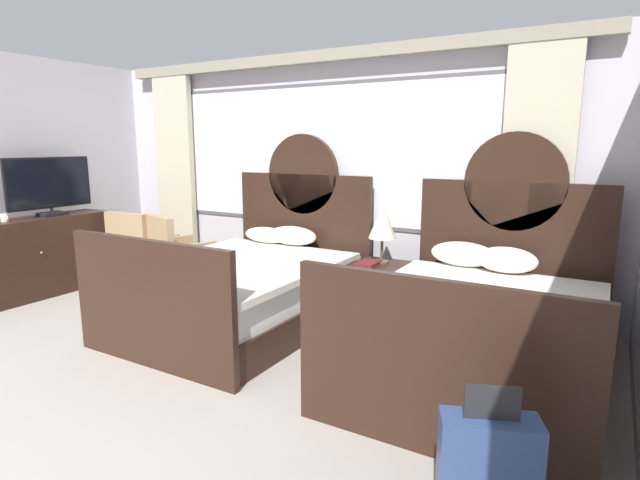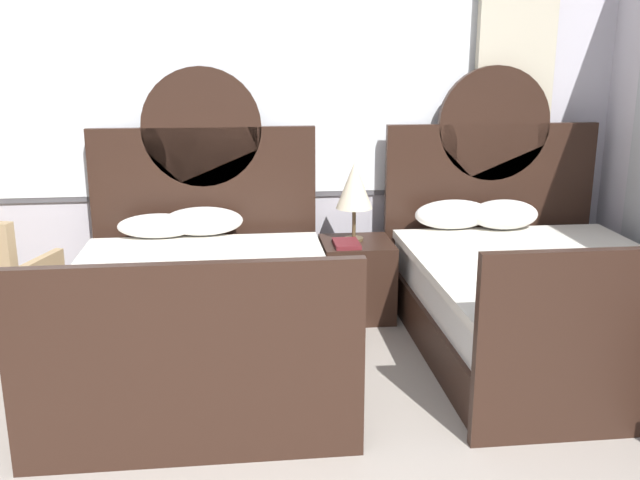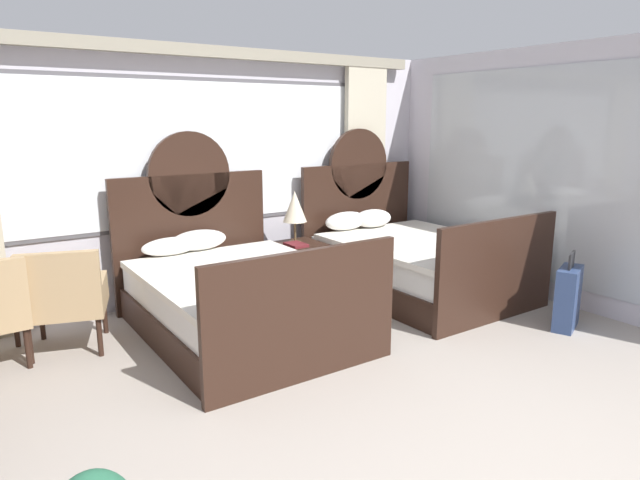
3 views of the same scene
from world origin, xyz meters
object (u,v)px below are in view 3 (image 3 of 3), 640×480
Objects in this scene: armchair_by_window_left at (65,297)px; suitcase_on_floor at (568,298)px; bed_near_mirror at (413,260)px; bed_near_window at (237,295)px; table_lamp_on_nightstand at (295,207)px; nightstand_between_beds at (299,268)px; book_on_nightstand at (296,245)px.

suitcase_on_floor is at bearing -27.45° from armchair_by_window_left.
bed_near_mirror is 2.47× the size of armchair_by_window_left.
bed_near_window reaches higher than table_lamp_on_nightstand.
table_lamp_on_nightstand is 2.54m from armchair_by_window_left.
bed_near_window reaches higher than armchair_by_window_left.
bed_near_window is 3.84× the size of table_lamp_on_nightstand.
book_on_nightstand is (-0.09, -0.10, 0.30)m from nightstand_between_beds.
bed_near_mirror is 1.70m from suitcase_on_floor.
bed_near_window is 1.45m from armchair_by_window_left.
suitcase_on_floor is at bearing -54.49° from book_on_nightstand.
bed_near_mirror is at bearing 0.07° from bed_near_window.
armchair_by_window_left is at bearing 162.61° from bed_near_window.
bed_near_mirror reaches higher than book_on_nightstand.
table_lamp_on_nightstand reaches higher than nightstand_between_beds.
suitcase_on_floor is at bearing -75.98° from bed_near_mirror.
nightstand_between_beds is 0.78× the size of suitcase_on_floor.
armchair_by_window_left is at bearing -173.68° from nightstand_between_beds.
nightstand_between_beds is at bearing -64.88° from table_lamp_on_nightstand.
book_on_nightstand is at bearing 125.51° from suitcase_on_floor.
book_on_nightstand is at bearing 30.78° from bed_near_window.
nightstand_between_beds is 0.98× the size of table_lamp_on_nightstand.
book_on_nightstand is 0.35× the size of suitcase_on_floor.
bed_near_mirror reaches higher than suitcase_on_floor.
bed_near_mirror reaches higher than armchair_by_window_left.
nightstand_between_beds is at bearing 147.38° from bed_near_mirror.
book_on_nightstand is 2.41m from armchair_by_window_left.
armchair_by_window_left is at bearing -172.76° from table_lamp_on_nightstand.
bed_near_mirror is at bearing -26.74° from book_on_nightstand.
armchair_by_window_left is (-2.40, -0.17, -0.10)m from book_on_nightstand.
armchair_by_window_left is at bearing 173.18° from bed_near_mirror.
table_lamp_on_nightstand is (1.09, 0.75, 0.61)m from bed_near_window.
nightstand_between_beds is at bearing 47.59° from book_on_nightstand.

